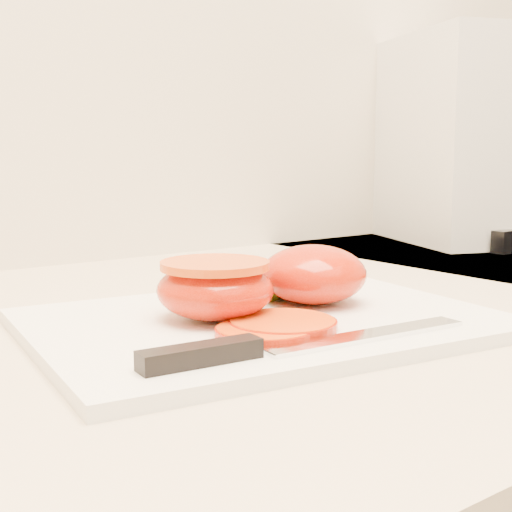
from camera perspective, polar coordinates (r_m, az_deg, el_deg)
cutting_board at (r=0.54m, az=0.64°, el=-5.35°), size 0.37×0.29×0.01m
tomato_half_dome at (r=0.59m, az=4.61°, el=-1.46°), size 0.09×0.09×0.05m
tomato_half_cut at (r=0.53m, az=-3.28°, el=-2.52°), size 0.09×0.09×0.04m
tomato_slice_0 at (r=0.50m, az=2.14°, el=-5.47°), size 0.07×0.07×0.01m
tomato_slice_1 at (r=0.49m, az=0.69°, el=-6.05°), size 0.07×0.07×0.01m
lettuce_leaf_0 at (r=0.62m, az=-0.56°, el=-2.06°), size 0.13×0.11×0.02m
knife at (r=0.44m, az=1.24°, el=-7.24°), size 0.24×0.05×0.01m
appliance at (r=1.12m, az=16.74°, el=8.90°), size 0.28×0.31×0.30m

